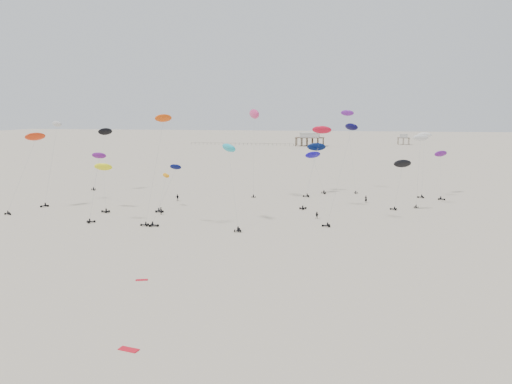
% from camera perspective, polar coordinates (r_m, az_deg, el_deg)
% --- Properties ---
extents(ground_plane, '(900.00, 900.00, 0.00)m').
position_cam_1_polar(ground_plane, '(224.49, 5.44, 2.70)').
color(ground_plane, beige).
extents(pavilion_main, '(21.00, 13.00, 9.80)m').
position_cam_1_polar(pavilion_main, '(373.96, 6.16, 5.90)').
color(pavilion_main, brown).
rests_on(pavilion_main, ground).
extents(pavilion_small, '(9.00, 7.00, 8.00)m').
position_cam_1_polar(pavilion_small, '(404.50, 16.50, 5.72)').
color(pavilion_small, brown).
rests_on(pavilion_small, ground).
extents(pier_fence, '(80.20, 0.20, 1.50)m').
position_cam_1_polar(pier_fence, '(382.04, -1.68, 5.50)').
color(pier_fence, black).
rests_on(pier_fence, ground).
extents(rig_0, '(6.69, 13.81, 26.62)m').
position_cam_1_polar(rig_0, '(165.34, 10.50, 7.84)').
color(rig_0, black).
rests_on(rig_0, ground).
extents(rig_1, '(4.04, 7.89, 19.12)m').
position_cam_1_polar(rig_1, '(141.53, 18.20, 4.44)').
color(rig_1, black).
rests_on(rig_1, ground).
extents(rig_2, '(7.78, 12.20, 23.25)m').
position_cam_1_polar(rig_2, '(115.56, 10.17, 4.65)').
color(rig_2, black).
rests_on(rig_2, ground).
extents(rig_3, '(5.15, 13.81, 23.35)m').
position_cam_1_polar(rig_3, '(149.08, -22.25, 4.08)').
color(rig_3, black).
rests_on(rig_3, ground).
extents(rig_4, '(6.66, 6.85, 20.04)m').
position_cam_1_polar(rig_4, '(168.72, -17.05, 5.62)').
color(rig_4, black).
rests_on(rig_4, ground).
extents(rig_5, '(4.01, 5.83, 16.07)m').
position_cam_1_polar(rig_5, '(120.24, -17.79, 1.69)').
color(rig_5, black).
rests_on(rig_5, ground).
extents(rig_6, '(7.78, 5.99, 13.29)m').
position_cam_1_polar(rig_6, '(156.16, 6.69, 3.66)').
color(rig_6, black).
rests_on(rig_6, ground).
extents(rig_7, '(4.13, 11.02, 11.22)m').
position_cam_1_polar(rig_7, '(131.37, -10.63, -0.20)').
color(rig_7, black).
rests_on(rig_7, ground).
extents(rig_8, '(8.25, 15.21, 19.57)m').
position_cam_1_polar(rig_8, '(113.34, -2.93, 3.42)').
color(rig_8, black).
rests_on(rig_8, ground).
extents(rig_9, '(5.40, 4.05, 13.16)m').
position_cam_1_polar(rig_9, '(133.45, 16.27, 2.44)').
color(rig_9, black).
rests_on(rig_9, ground).
extents(rig_10, '(4.47, 6.01, 19.26)m').
position_cam_1_polar(rig_10, '(155.90, 18.61, 4.46)').
color(rig_10, black).
rests_on(rig_10, ground).
extents(rig_11, '(6.29, 7.14, 13.59)m').
position_cam_1_polar(rig_11, '(113.12, -10.48, -0.58)').
color(rig_11, black).
rests_on(rig_11, ground).
extents(rig_12, '(7.21, 4.84, 24.72)m').
position_cam_1_polar(rig_12, '(111.23, -11.09, 5.14)').
color(rig_12, black).
rests_on(rig_12, ground).
extents(rig_13, '(6.04, 15.26, 18.20)m').
position_cam_1_polar(rig_13, '(159.07, 6.79, 4.53)').
color(rig_13, black).
rests_on(rig_13, ground).
extents(rig_14, '(4.98, 15.94, 21.18)m').
position_cam_1_polar(rig_14, '(143.39, -24.23, 4.85)').
color(rig_14, black).
rests_on(rig_14, ground).
extents(rig_15, '(5.34, 6.62, 26.03)m').
position_cam_1_polar(rig_15, '(146.75, -0.22, 8.29)').
color(rig_15, black).
rests_on(rig_15, ground).
extents(rig_16, '(7.94, 8.63, 21.69)m').
position_cam_1_polar(rig_16, '(132.70, 7.19, 5.64)').
color(rig_16, black).
rests_on(rig_16, ground).
extents(rig_17, '(7.60, 9.17, 12.78)m').
position_cam_1_polar(rig_17, '(136.02, -17.02, 1.87)').
color(rig_17, black).
rests_on(rig_17, ground).
extents(rig_18, '(5.33, 17.02, 17.28)m').
position_cam_1_polar(rig_18, '(162.86, 20.37, 3.33)').
color(rig_18, black).
rests_on(rig_18, ground).
extents(spectator_0, '(0.93, 0.78, 2.19)m').
position_cam_1_polar(spectator_0, '(125.31, -10.79, -2.55)').
color(spectator_0, black).
rests_on(spectator_0, ground).
extents(spectator_1, '(1.07, 0.79, 1.95)m').
position_cam_1_polar(spectator_1, '(119.36, 6.98, -3.04)').
color(spectator_1, black).
rests_on(spectator_1, ground).
extents(spectator_2, '(1.37, 0.80, 2.24)m').
position_cam_1_polar(spectator_2, '(143.64, -8.96, -1.01)').
color(spectator_2, black).
rests_on(spectator_2, ground).
extents(spectator_3, '(1.00, 0.86, 2.32)m').
position_cam_1_polar(spectator_3, '(142.73, 12.43, -1.18)').
color(spectator_3, black).
rests_on(spectator_3, ground).
extents(grounded_kite_a, '(2.33, 1.28, 0.08)m').
position_cam_1_polar(grounded_kite_a, '(57.30, -14.34, -17.08)').
color(grounded_kite_a, red).
rests_on(grounded_kite_a, ground).
extents(grounded_kite_b, '(1.93, 1.19, 0.07)m').
position_cam_1_polar(grounded_kite_b, '(78.14, -12.93, -9.79)').
color(grounded_kite_b, red).
rests_on(grounded_kite_b, ground).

